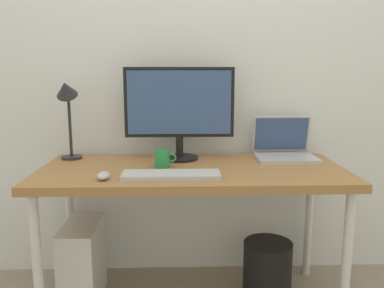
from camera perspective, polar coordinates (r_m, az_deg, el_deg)
The scene contains 10 objects.
back_wall at distance 2.31m, azimuth -0.30°, elevation 12.92°, with size 4.40×0.04×2.60m, color silver.
desk at distance 1.99m, azimuth 0.00°, elevation -5.18°, with size 1.51×0.66×0.73m.
monitor at distance 2.12m, azimuth -1.83°, elevation 5.26°, with size 0.58×0.20×0.49m.
laptop at distance 2.25m, azimuth 13.06°, elevation -0.51°, with size 0.32×0.27×0.23m.
desk_lamp at distance 2.20m, azimuth -17.51°, elevation 5.84°, with size 0.11×0.16×0.45m.
keyboard at distance 1.79m, azimuth -3.01°, elevation -4.50°, with size 0.44×0.14×0.02m, color #B2B2B7.
mouse at distance 1.81m, azimuth -12.60°, elevation -4.46°, with size 0.06×0.09×0.03m, color #B2B2B7.
coffee_mug at distance 1.98m, azimuth -4.28°, elevation -2.11°, with size 0.11×0.07×0.09m.
computer_tower at distance 2.25m, azimuth -15.40°, elevation -16.02°, with size 0.18×0.36×0.42m, color silver.
wastebasket at distance 2.28m, azimuth 10.76°, elevation -17.18°, with size 0.26×0.26×0.30m, color black.
Camera 1 is at (-0.06, -1.92, 1.20)m, focal length 37.16 mm.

